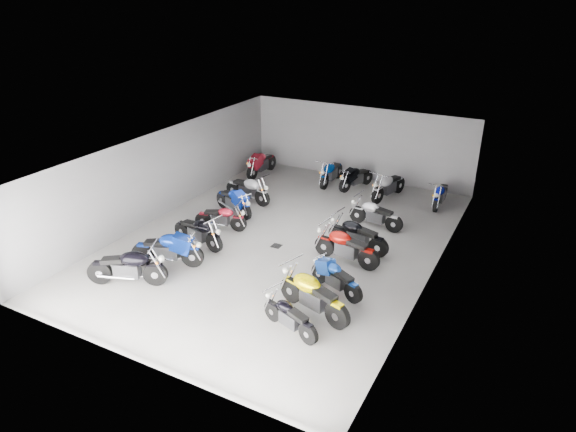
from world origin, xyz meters
name	(u,v)px	position (x,y,z in m)	size (l,w,h in m)	color
ground	(284,240)	(0.00, 0.00, 0.00)	(14.00, 14.00, 0.00)	#9F9D97
wall_back	(359,143)	(0.00, 7.00, 1.60)	(10.00, 0.10, 3.20)	slate
wall_left	(165,173)	(-5.00, 0.00, 1.60)	(0.10, 14.00, 3.20)	slate
wall_right	(437,228)	(5.00, 0.00, 1.60)	(0.10, 14.00, 3.20)	slate
ceiling	(283,149)	(0.00, 0.00, 3.22)	(10.00, 14.00, 0.04)	black
drain_grate	(276,246)	(0.00, -0.50, 0.01)	(0.32, 0.32, 0.01)	black
motorcycle_left_a	(128,267)	(-2.61, -4.55, 0.56)	(2.19, 1.13, 1.03)	black
motorcycle_left_b	(168,249)	(-2.32, -3.15, 0.55)	(2.19, 0.95, 1.00)	black
motorcycle_left_c	(198,232)	(-2.29, -1.67, 0.51)	(2.13, 0.54, 0.94)	black
motorcycle_left_d	(221,218)	(-2.34, -0.29, 0.46)	(1.88, 0.60, 0.84)	black
motorcycle_left_e	(234,201)	(-2.70, 1.06, 0.51)	(2.03, 0.93, 0.94)	black
motorcycle_left_f	(248,189)	(-2.85, 2.32, 0.53)	(2.20, 0.59, 0.97)	black
motorcycle_right_a	(289,316)	(2.52, -4.34, 0.44)	(1.78, 0.71, 0.81)	black
motorcycle_right_b	(313,295)	(2.70, -3.39, 0.57)	(2.30, 0.87, 1.04)	black
motorcycle_right_c	(336,277)	(2.81, -2.12, 0.46)	(1.83, 0.85, 0.85)	black
motorcycle_right_d	(346,247)	(2.42, -0.43, 0.54)	(2.24, 0.51, 0.98)	black
motorcycle_right_e	(357,235)	(2.44, 0.52, 0.52)	(2.17, 0.53, 0.96)	black
motorcycle_right_f	(375,214)	(2.38, 2.45, 0.49)	(2.05, 0.46, 0.90)	black
motorcycle_back_a	(261,164)	(-4.00, 5.27, 0.54)	(0.45, 2.26, 0.99)	black
motorcycle_back_c	(331,172)	(-0.74, 5.71, 0.53)	(0.43, 2.19, 0.96)	black
motorcycle_back_d	(356,178)	(0.40, 5.69, 0.49)	(0.82, 1.95, 0.89)	black
motorcycle_back_e	(388,186)	(1.95, 5.28, 0.54)	(0.72, 2.20, 0.98)	black
motorcycle_back_f	(441,194)	(4.00, 5.48, 0.48)	(0.39, 1.99, 0.87)	black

